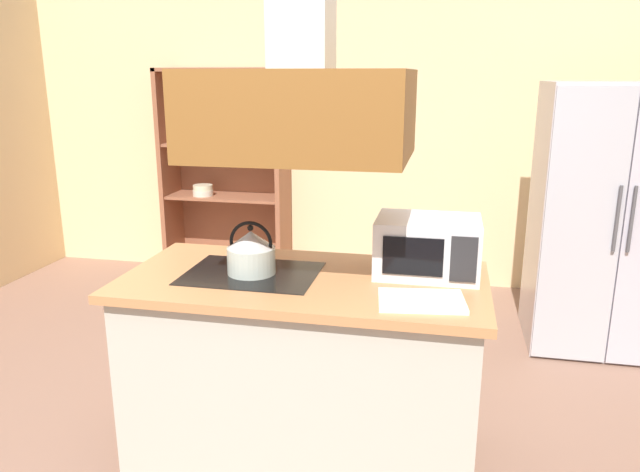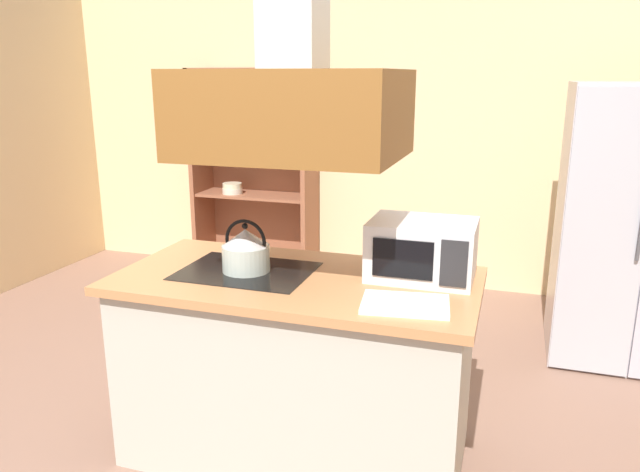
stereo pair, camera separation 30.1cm
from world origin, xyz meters
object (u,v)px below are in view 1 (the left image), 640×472
object	(u,v)px
kettle	(251,252)
microwave	(428,246)
cutting_board	(421,301)
dish_cabinet	(227,187)
refrigerator	(607,218)

from	to	relation	value
kettle	microwave	world-z (taller)	microwave
kettle	cutting_board	world-z (taller)	kettle
dish_cabinet	kettle	size ratio (longest dim) A/B	7.51
cutting_board	microwave	size ratio (longest dim) A/B	0.74
refrigerator	cutting_board	distance (m)	2.16
refrigerator	kettle	distance (m)	2.51
refrigerator	kettle	xyz separation A→B (m)	(-1.89, -1.65, 0.13)
dish_cabinet	cutting_board	xyz separation A→B (m)	(1.84, -2.71, 0.10)
refrigerator	microwave	distance (m)	1.86
kettle	cutting_board	bearing A→B (deg)	-14.83
kettle	refrigerator	bearing A→B (deg)	41.26
kettle	microwave	size ratio (longest dim) A/B	0.53
dish_cabinet	microwave	size ratio (longest dim) A/B	3.99
dish_cabinet	kettle	world-z (taller)	dish_cabinet
kettle	dish_cabinet	bearing A→B (deg)	112.98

